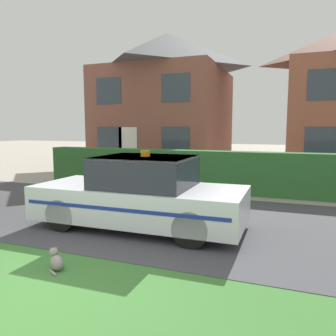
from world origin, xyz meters
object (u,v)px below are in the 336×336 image
Objects in this scene: police_car at (141,195)px; cat at (56,261)px; house_left at (166,98)px; wheelie_bin at (142,164)px.

cat is (-0.27, -2.29, -0.56)m from police_car.
cat is at bearing -75.10° from house_left.
cat is 9.20m from wheelie_bin.
police_car is at bearing -72.40° from wheelie_bin.
police_car reaches higher than cat.
cat is at bearing -80.02° from wheelie_bin.
cat is 0.30× the size of wheelie_bin.
wheelie_bin reaches higher than cat.
house_left reaches higher than wheelie_bin.
wheelie_bin is (-2.77, 8.76, 0.43)m from cat.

